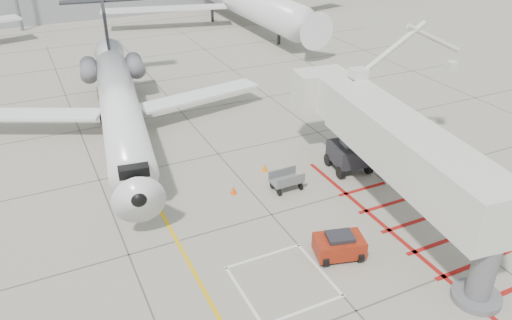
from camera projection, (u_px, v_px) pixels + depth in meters
ground_plane at (308, 257)px, 24.68m from camera, size 260.00×260.00×0.00m
regional_jet at (120, 98)px, 32.94m from camera, size 26.96×32.10×7.64m
jet_bridge at (407, 160)px, 25.66m from camera, size 11.20×19.64×7.46m
pushback_tug at (339, 245)px, 24.41m from camera, size 2.66×2.04×1.38m
baggage_cart at (286, 180)px, 29.94m from camera, size 1.89×1.21×1.18m
ground_power_unit at (402, 166)px, 30.88m from camera, size 2.53×1.93×1.77m
cone_nose at (233, 190)px, 29.66m from camera, size 0.37×0.37×0.51m
cone_side at (265, 167)px, 32.00m from camera, size 0.39×0.39×0.55m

